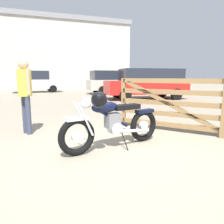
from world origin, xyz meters
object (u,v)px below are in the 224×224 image
object	(u,v)px
white_estate_far	(148,83)
blue_hatchback_right	(36,81)
red_hatchback_near	(117,81)
timber_gate	(181,102)
vintage_motorcycle	(112,122)
bystander	(25,89)

from	to	relation	value
white_estate_far	blue_hatchback_right	size ratio (longest dim) A/B	1.22
red_hatchback_near	blue_hatchback_right	distance (m)	6.95
timber_gate	red_hatchback_near	bearing A→B (deg)	-54.01
vintage_motorcycle	bystander	bearing A→B (deg)	-61.01
bystander	red_hatchback_near	distance (m)	11.85
red_hatchback_near	blue_hatchback_right	bearing A→B (deg)	149.23
timber_gate	red_hatchback_near	world-z (taller)	red_hatchback_near
vintage_motorcycle	blue_hatchback_right	world-z (taller)	blue_hatchback_right
vintage_motorcycle	red_hatchback_near	size ratio (longest dim) A/B	0.43
vintage_motorcycle	blue_hatchback_right	distance (m)	15.50
vintage_motorcycle	bystander	xyz separation A→B (m)	(-1.46, 1.61, 0.53)
bystander	blue_hatchback_right	xyz separation A→B (m)	(0.27, 13.84, -0.10)
timber_gate	white_estate_far	bearing A→B (deg)	-63.78
red_hatchback_near	white_estate_far	bearing A→B (deg)	-85.32
bystander	red_hatchback_near	bearing A→B (deg)	-146.83
vintage_motorcycle	bystander	distance (m)	2.24
timber_gate	bystander	size ratio (longest dim) A/B	1.22
timber_gate	bystander	distance (m)	3.53
vintage_motorcycle	white_estate_far	size ratio (longest dim) A/B	0.42
white_estate_far	vintage_motorcycle	bearing A→B (deg)	63.33
timber_gate	white_estate_far	world-z (taller)	white_estate_far
vintage_motorcycle	red_hatchback_near	world-z (taller)	red_hatchback_near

